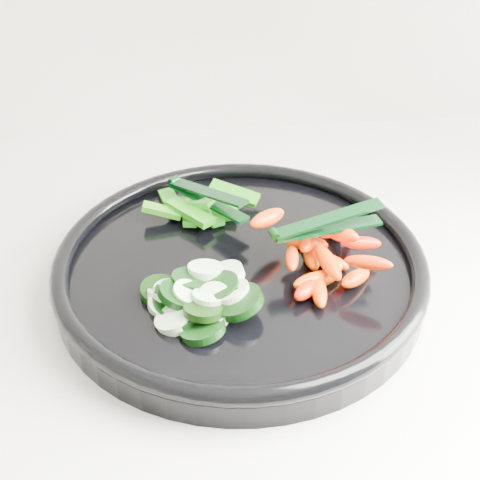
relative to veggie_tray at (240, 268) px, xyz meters
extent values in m
cube|color=silver|center=(0.01, 0.06, -0.04)|extent=(2.02, 0.62, 0.03)
cylinder|color=black|center=(0.00, 0.00, -0.01)|extent=(0.43, 0.43, 0.02)
torus|color=black|center=(0.00, 0.00, 0.01)|extent=(0.43, 0.43, 0.02)
cylinder|color=black|center=(-0.06, -0.08, 0.01)|extent=(0.05, 0.05, 0.03)
cylinder|color=beige|center=(-0.07, -0.08, 0.01)|extent=(0.05, 0.05, 0.02)
cylinder|color=black|center=(-0.06, -0.05, 0.01)|extent=(0.06, 0.06, 0.03)
cylinder|color=beige|center=(-0.08, -0.05, 0.01)|extent=(0.04, 0.04, 0.02)
cylinder|color=black|center=(-0.07, -0.06, 0.01)|extent=(0.05, 0.05, 0.02)
cylinder|color=#D0EDBE|center=(-0.08, -0.06, 0.01)|extent=(0.03, 0.03, 0.02)
cylinder|color=black|center=(-0.04, -0.09, 0.01)|extent=(0.05, 0.05, 0.02)
cylinder|color=#B1CFA6|center=(-0.04, -0.08, 0.01)|extent=(0.04, 0.04, 0.02)
cylinder|color=black|center=(-0.06, -0.04, 0.01)|extent=(0.04, 0.04, 0.02)
cylinder|color=#D5F6C5|center=(-0.04, -0.02, 0.01)|extent=(0.04, 0.04, 0.02)
cylinder|color=black|center=(-0.06, -0.05, 0.01)|extent=(0.06, 0.06, 0.02)
cylinder|color=#E0F9C7|center=(-0.06, -0.05, 0.01)|extent=(0.05, 0.05, 0.01)
cylinder|color=black|center=(-0.08, -0.04, 0.01)|extent=(0.06, 0.06, 0.02)
cylinder|color=beige|center=(-0.07, -0.04, 0.01)|extent=(0.03, 0.03, 0.01)
cylinder|color=black|center=(-0.06, -0.04, 0.01)|extent=(0.05, 0.05, 0.03)
cylinder|color=beige|center=(-0.07, -0.06, 0.01)|extent=(0.04, 0.04, 0.02)
cylinder|color=black|center=(-0.01, -0.07, 0.02)|extent=(0.06, 0.06, 0.03)
cylinder|color=beige|center=(-0.02, -0.06, 0.02)|extent=(0.05, 0.05, 0.03)
cylinder|color=black|center=(-0.05, -0.04, 0.02)|extent=(0.05, 0.05, 0.02)
cylinder|color=#D8F5C4|center=(-0.04, -0.02, 0.02)|extent=(0.05, 0.05, 0.02)
cylinder|color=black|center=(-0.06, -0.06, 0.02)|extent=(0.05, 0.05, 0.03)
cylinder|color=beige|center=(-0.05, -0.06, 0.02)|extent=(0.04, 0.04, 0.02)
cylinder|color=black|center=(-0.03, -0.07, 0.02)|extent=(0.04, 0.04, 0.03)
cylinder|color=beige|center=(-0.03, -0.07, 0.02)|extent=(0.04, 0.04, 0.02)
cylinder|color=black|center=(-0.03, -0.05, 0.02)|extent=(0.05, 0.05, 0.02)
cylinder|color=beige|center=(-0.02, -0.03, 0.02)|extent=(0.04, 0.04, 0.02)
cylinder|color=black|center=(-0.04, -0.08, 0.02)|extent=(0.05, 0.05, 0.02)
cylinder|color=#D4F1C1|center=(-0.04, -0.06, 0.02)|extent=(0.04, 0.04, 0.02)
ellipsoid|color=#E25200|center=(0.08, -0.03, 0.01)|extent=(0.04, 0.03, 0.02)
ellipsoid|color=#FF5C00|center=(0.07, -0.04, 0.01)|extent=(0.05, 0.04, 0.02)
ellipsoid|color=#FD4000|center=(0.07, -0.06, 0.01)|extent=(0.02, 0.05, 0.02)
ellipsoid|color=#F02200|center=(0.08, 0.01, 0.01)|extent=(0.03, 0.04, 0.02)
ellipsoid|color=#E32F00|center=(0.11, -0.04, 0.01)|extent=(0.05, 0.04, 0.03)
ellipsoid|color=#F04D00|center=(0.07, -0.01, 0.01)|extent=(0.02, 0.05, 0.02)
ellipsoid|color=#EE3100|center=(0.06, -0.05, 0.01)|extent=(0.04, 0.04, 0.02)
ellipsoid|color=#F31D00|center=(0.09, -0.01, 0.01)|extent=(0.05, 0.04, 0.02)
ellipsoid|color=red|center=(0.10, 0.04, 0.01)|extent=(0.02, 0.05, 0.02)
ellipsoid|color=#E25A00|center=(0.08, 0.04, 0.01)|extent=(0.04, 0.04, 0.02)
ellipsoid|color=#F13100|center=(0.05, -0.02, 0.03)|extent=(0.02, 0.04, 0.02)
ellipsoid|color=red|center=(0.11, 0.02, 0.03)|extent=(0.04, 0.05, 0.03)
ellipsoid|color=#FF2600|center=(0.07, 0.00, 0.03)|extent=(0.04, 0.05, 0.03)
ellipsoid|color=#EE3B00|center=(0.08, -0.03, 0.03)|extent=(0.03, 0.05, 0.02)
ellipsoid|color=#F75000|center=(0.07, 0.00, 0.03)|extent=(0.05, 0.02, 0.02)
ellipsoid|color=red|center=(0.12, -0.01, 0.03)|extent=(0.04, 0.01, 0.02)
ellipsoid|color=#F32D00|center=(0.10, -0.01, 0.04)|extent=(0.04, 0.05, 0.03)
ellipsoid|color=#FF2A00|center=(0.03, 0.03, 0.04)|extent=(0.05, 0.04, 0.02)
ellipsoid|color=#FB1500|center=(0.10, 0.00, 0.04)|extent=(0.04, 0.02, 0.02)
ellipsoid|color=#FF1100|center=(0.11, -0.06, 0.04)|extent=(0.05, 0.03, 0.02)
cube|color=#1A6309|center=(-0.04, 0.08, 0.01)|extent=(0.03, 0.05, 0.01)
cube|color=#0C6A0A|center=(-0.02, 0.09, 0.01)|extent=(0.05, 0.03, 0.02)
cube|color=#176E0A|center=(0.00, 0.11, 0.01)|extent=(0.03, 0.06, 0.02)
cube|color=#096109|center=(-0.03, 0.08, 0.01)|extent=(0.03, 0.04, 0.01)
cube|color=#09640F|center=(-0.02, 0.08, 0.01)|extent=(0.06, 0.02, 0.02)
cube|color=#14690A|center=(-0.07, 0.12, 0.01)|extent=(0.03, 0.05, 0.01)
cube|color=#10710A|center=(-0.04, 0.10, 0.02)|extent=(0.06, 0.05, 0.03)
cube|color=#1E6F0A|center=(-0.08, 0.09, 0.02)|extent=(0.04, 0.02, 0.02)
cube|color=#0C6E0A|center=(-0.05, 0.08, 0.02)|extent=(0.06, 0.06, 0.01)
cube|color=#116509|center=(0.01, 0.11, 0.02)|extent=(0.06, 0.04, 0.02)
cylinder|color=black|center=(0.03, -0.02, 0.05)|extent=(0.01, 0.01, 0.01)
cube|color=black|center=(0.08, -0.01, 0.05)|extent=(0.11, 0.04, 0.00)
cube|color=black|center=(0.08, -0.01, 0.06)|extent=(0.11, 0.04, 0.02)
cylinder|color=black|center=(-0.06, 0.13, 0.03)|extent=(0.01, 0.01, 0.01)
cube|color=black|center=(-0.03, 0.09, 0.02)|extent=(0.08, 0.09, 0.00)
cube|color=black|center=(-0.03, 0.09, 0.04)|extent=(0.08, 0.09, 0.02)
camera|label=1|loc=(-0.06, -0.53, 0.42)|focal=50.00mm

